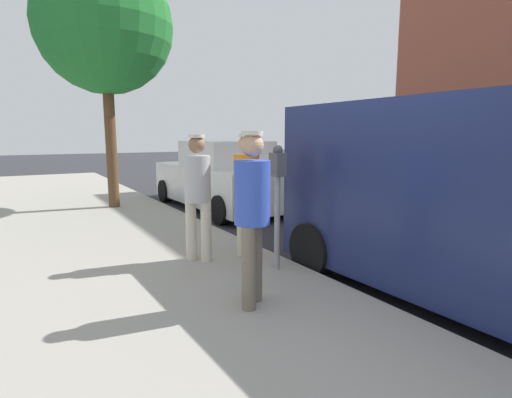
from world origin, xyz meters
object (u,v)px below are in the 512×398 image
Objects in this scene: parked_sedan_behind at (222,178)px; street_tree at (104,26)px; pedestrian_in_gray at (198,190)px; parking_meter_near at (277,186)px; pedestrian_in_blue at (252,208)px; pedestrian_in_orange at (246,188)px.

street_tree is at bearing -17.48° from parked_sedan_behind.
street_tree is at bearing -88.98° from pedestrian_in_gray.
pedestrian_in_blue reaches higher than parking_meter_near.
street_tree is (2.42, -0.76, 3.38)m from parked_sedan_behind.
parked_sedan_behind is at bearing -108.85° from parking_meter_near.
parking_meter_near is at bearing 96.06° from pedestrian_in_orange.
pedestrian_in_orange reaches higher than parking_meter_near.
pedestrian_in_gray is at bearing -94.10° from pedestrian_in_blue.
parking_meter_near is 0.93× the size of pedestrian_in_gray.
pedestrian_in_gray reaches higher than parking_meter_near.
parking_meter_near is 1.10m from pedestrian_in_blue.
pedestrian_in_gray is (-0.11, -1.57, -0.02)m from pedestrian_in_blue.
parking_meter_near is at bearing 71.15° from parked_sedan_behind.
parking_meter_near is at bearing 97.81° from street_tree.
parking_meter_near is 0.34× the size of parked_sedan_behind.
pedestrian_in_gray is 0.37× the size of parked_sedan_behind.
parking_meter_near is 0.64m from pedestrian_in_orange.
pedestrian_in_orange is at bearing -83.94° from parking_meter_near.
street_tree reaches higher than parked_sedan_behind.
pedestrian_in_blue is 0.31× the size of street_tree.
street_tree is at bearing -81.97° from pedestrian_in_orange.
street_tree is (-0.03, -6.34, 3.02)m from pedestrian_in_blue.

